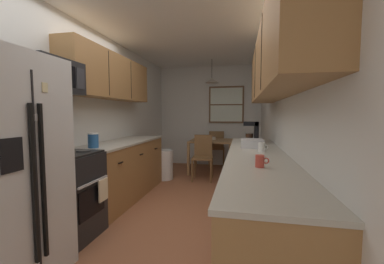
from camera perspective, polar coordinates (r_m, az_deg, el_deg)
ground_plane at (r=3.88m, az=-1.25°, el=-15.62°), size 12.00×12.00×0.00m
wall_left at (r=4.17m, az=-19.70°, el=3.38°), size 0.10×9.00×2.55m
wall_right at (r=3.60m, az=20.19°, el=3.27°), size 0.10×9.00×2.55m
wall_back at (r=6.26m, az=4.20°, el=3.83°), size 4.40×0.10×2.55m
ceiling_slab at (r=3.87m, az=-1.32°, el=23.42°), size 4.40×9.00×0.08m
stove_range at (r=2.93m, az=-28.11°, el=-13.10°), size 0.66×0.60×1.10m
microwave_over_range at (r=2.91m, az=-30.73°, el=11.37°), size 0.39×0.62×0.35m
counter_left at (r=3.97m, az=-16.11°, el=-8.56°), size 0.64×1.96×0.90m
upper_cabinets_left at (r=3.94m, az=-18.74°, el=12.29°), size 0.33×2.04×0.66m
counter_right at (r=2.77m, az=15.26°, el=-14.21°), size 0.64×3.22×0.90m
upper_cabinets_right at (r=2.64m, az=19.08°, el=15.31°), size 0.33×2.90×0.68m
dining_table at (r=5.46m, az=4.67°, el=-3.05°), size 0.94×0.88×0.74m
dining_chair_near at (r=4.85m, az=2.60°, el=-5.48°), size 0.42×0.42×0.90m
dining_chair_far at (r=6.11m, az=5.89°, el=-3.48°), size 0.42×0.42×0.90m
pendant_light at (r=5.46m, az=4.76°, el=12.21°), size 0.31×0.31×0.52m
back_window at (r=6.15m, az=8.20°, el=6.48°), size 0.88×0.05×0.93m
trash_bin at (r=4.93m, az=-6.59°, el=-7.74°), size 0.35×0.35×0.60m
storage_canister at (r=3.24m, az=-22.56°, el=-1.84°), size 0.13×0.13×0.19m
dish_towel at (r=2.84m, az=-20.48°, el=-12.84°), size 0.02×0.16×0.24m
coffee_maker at (r=3.68m, az=14.36°, el=0.11°), size 0.22×0.18×0.31m
mug_by_coffeemaker at (r=2.77m, az=16.35°, el=-3.54°), size 0.11×0.07×0.11m
mug_spare at (r=1.99m, az=15.98°, el=-6.71°), size 0.11×0.07×0.10m
dish_rack at (r=3.16m, az=14.16°, el=-2.62°), size 0.28×0.34×0.10m
table_serving_bowl at (r=5.54m, az=4.72°, el=-1.51°), size 0.19×0.19×0.06m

